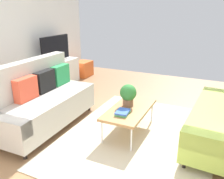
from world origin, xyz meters
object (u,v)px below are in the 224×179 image
at_px(tv, 55,49).
at_px(bottle_1, 53,59).
at_px(couch_beige, 41,100).
at_px(storage_trunk, 83,69).
at_px(tv_console, 57,74).
at_px(table_book_0, 123,113).
at_px(potted_plant, 128,94).
at_px(vase_0, 38,63).
at_px(vase_1, 43,62).
at_px(coffee_table, 129,110).
at_px(bottle_0, 51,61).

bearing_deg(tv, bottle_1, -172.34).
distance_m(couch_beige, bottle_1, 2.02).
bearing_deg(storage_trunk, tv_console, 174.81).
height_order(tv, table_book_0, tv).
relative_size(potted_plant, table_book_0, 1.50).
relative_size(vase_0, bottle_1, 0.67).
xyz_separation_m(storage_trunk, potted_plant, (-2.45, -2.38, 0.40)).
xyz_separation_m(tv_console, potted_plant, (-1.35, -2.48, 0.30)).
distance_m(vase_1, bottle_1, 0.28).
distance_m(table_book_0, bottle_1, 2.94).
height_order(potted_plant, table_book_0, potted_plant).
xyz_separation_m(coffee_table, storage_trunk, (2.54, 2.45, -0.17)).
relative_size(tv_console, table_book_0, 5.83).
bearing_deg(potted_plant, storage_trunk, 44.22).
bearing_deg(table_book_0, couch_beige, 96.05).
height_order(coffee_table, tv, tv).
bearing_deg(couch_beige, vase_0, -138.12).
height_order(table_book_0, bottle_0, bottle_0).
bearing_deg(table_book_0, potted_plant, 8.20).
bearing_deg(vase_1, coffee_table, -111.57).
bearing_deg(potted_plant, vase_1, 69.69).
bearing_deg(couch_beige, bottle_0, -147.06).
height_order(storage_trunk, bottle_1, bottle_1).
height_order(storage_trunk, vase_0, vase_0).
bearing_deg(tv, table_book_0, -123.75).
distance_m(tv_console, bottle_0, 0.46).
bearing_deg(bottle_1, table_book_0, -121.54).
bearing_deg(tv_console, coffee_table, -119.48).
xyz_separation_m(bottle_0, bottle_1, (0.09, 0.00, 0.03)).
bearing_deg(storage_trunk, couch_beige, -160.76).
bearing_deg(potted_plant, bottle_0, 65.56).
bearing_deg(vase_0, storage_trunk, -5.10).
height_order(coffee_table, storage_trunk, storage_trunk).
bearing_deg(tv, vase_1, 170.37).
bearing_deg(tv_console, bottle_1, -164.94).
distance_m(coffee_table, bottle_0, 2.80).
bearing_deg(tv, storage_trunk, -4.16).
bearing_deg(bottle_0, storage_trunk, -2.56).
height_order(tv, vase_0, tv).
height_order(tv_console, potted_plant, potted_plant).
xyz_separation_m(tv, storage_trunk, (1.10, -0.08, -0.73)).
xyz_separation_m(storage_trunk, vase_0, (-1.68, 0.15, 0.49)).
xyz_separation_m(potted_plant, vase_1, (0.94, 2.53, 0.10)).
xyz_separation_m(coffee_table, table_book_0, (-0.24, 0.01, 0.04)).
bearing_deg(storage_trunk, bottle_1, 177.25).
bearing_deg(bottle_1, vase_1, 161.17).
height_order(couch_beige, storage_trunk, couch_beige).
xyz_separation_m(potted_plant, table_book_0, (-0.33, -0.05, -0.19)).
bearing_deg(storage_trunk, table_book_0, -138.80).
bearing_deg(storage_trunk, bottle_0, 177.44).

